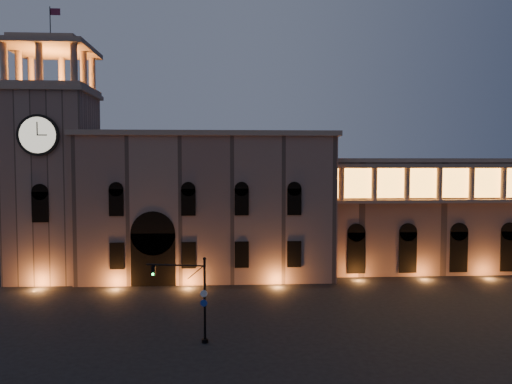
# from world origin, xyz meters

# --- Properties ---
(ground) EXTENTS (160.00, 160.00, 0.00)m
(ground) POSITION_xyz_m (0.00, 0.00, 0.00)
(ground) COLOR black
(ground) RESTS_ON ground
(government_building) EXTENTS (30.80, 12.80, 17.60)m
(government_building) POSITION_xyz_m (-2.08, 21.93, 8.77)
(government_building) COLOR #876658
(government_building) RESTS_ON ground
(clock_tower) EXTENTS (9.80, 9.80, 32.40)m
(clock_tower) POSITION_xyz_m (-20.50, 20.98, 12.50)
(clock_tower) COLOR #876658
(clock_tower) RESTS_ON ground
(colonnade_wing) EXTENTS (40.60, 11.50, 14.50)m
(colonnade_wing) POSITION_xyz_m (32.00, 23.92, 7.33)
(colonnade_wing) COLOR #826153
(colonnade_wing) RESTS_ON ground
(traffic_light) EXTENTS (4.81, 1.13, 6.68)m
(traffic_light) POSITION_xyz_m (-2.19, -2.15, 3.51)
(traffic_light) COLOR black
(traffic_light) RESTS_ON ground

